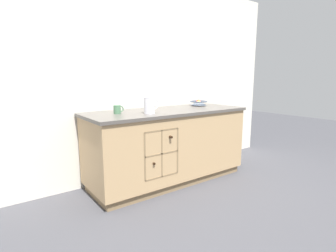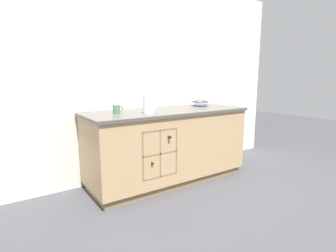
% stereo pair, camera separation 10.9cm
% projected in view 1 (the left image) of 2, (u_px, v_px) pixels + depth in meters
% --- Properties ---
extents(ground_plane, '(14.00, 14.00, 0.00)m').
position_uv_depth(ground_plane, '(168.00, 180.00, 3.35)').
color(ground_plane, '#424247').
extents(back_wall, '(4.40, 0.06, 2.55)m').
position_uv_depth(back_wall, '(149.00, 79.00, 3.45)').
color(back_wall, silver).
rests_on(back_wall, ground_plane).
extents(kitchen_island, '(2.03, 0.76, 0.90)m').
position_uv_depth(kitchen_island, '(168.00, 145.00, 3.26)').
color(kitchen_island, olive).
rests_on(kitchen_island, ground_plane).
extents(fruit_bowl, '(0.24, 0.24, 0.08)m').
position_uv_depth(fruit_bowl, '(199.00, 103.00, 3.69)').
color(fruit_bowl, '#4C5666').
rests_on(fruit_bowl, kitchen_island).
extents(white_pitcher, '(0.19, 0.12, 0.18)m').
position_uv_depth(white_pitcher, '(150.00, 105.00, 2.85)').
color(white_pitcher, white).
rests_on(white_pitcher, kitchen_island).
extents(ceramic_mug, '(0.12, 0.08, 0.09)m').
position_uv_depth(ceramic_mug, '(117.00, 109.00, 2.85)').
color(ceramic_mug, '#4C7A56').
rests_on(ceramic_mug, kitchen_island).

